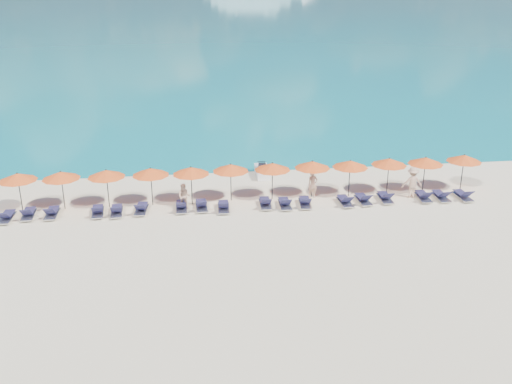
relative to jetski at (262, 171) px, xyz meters
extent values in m
plane|color=beige|center=(-1.19, -9.02, -0.33)|extent=(1400.00, 1400.00, 0.00)
ellipsoid|color=black|center=(-151.19, 550.98, -35.33)|extent=(162.00, 126.00, 85.50)
cube|color=white|center=(0.00, 0.02, -0.05)|extent=(0.89, 2.28, 0.52)
cube|color=black|center=(0.00, -0.17, 0.33)|extent=(0.49, 0.95, 0.33)
cylinder|color=black|center=(0.01, 0.59, 0.47)|extent=(0.52, 0.07, 0.06)
imported|color=tan|center=(2.41, -4.24, 0.50)|extent=(0.67, 0.51, 1.66)
imported|color=tan|center=(-5.14, -4.97, 0.40)|extent=(0.79, 0.57, 1.47)
imported|color=tan|center=(8.25, -4.92, 0.60)|extent=(1.25, 0.65, 1.87)
cylinder|color=black|center=(-14.15, -4.20, 0.77)|extent=(0.05, 0.05, 2.20)
cone|color=#EA541B|center=(-14.15, -4.20, 1.69)|extent=(2.10, 2.10, 0.42)
sphere|color=black|center=(-14.15, -4.20, 1.91)|extent=(0.08, 0.08, 0.08)
cylinder|color=black|center=(-11.85, -4.20, 0.77)|extent=(0.05, 0.05, 2.20)
cone|color=#EA541B|center=(-11.85, -4.20, 1.69)|extent=(2.10, 2.10, 0.42)
sphere|color=black|center=(-11.85, -4.20, 1.91)|extent=(0.08, 0.08, 0.08)
cylinder|color=black|center=(-9.39, -4.22, 0.77)|extent=(0.05, 0.05, 2.20)
cone|color=#EA541B|center=(-9.39, -4.22, 1.69)|extent=(2.10, 2.10, 0.42)
sphere|color=black|center=(-9.39, -4.22, 1.91)|extent=(0.08, 0.08, 0.08)
cylinder|color=black|center=(-6.95, -4.21, 0.77)|extent=(0.05, 0.05, 2.20)
cone|color=#EA541B|center=(-6.95, -4.21, 1.69)|extent=(2.10, 2.10, 0.42)
sphere|color=black|center=(-6.95, -4.21, 1.91)|extent=(0.08, 0.08, 0.08)
cylinder|color=black|center=(-4.69, -4.31, 0.77)|extent=(0.05, 0.05, 2.20)
cone|color=#EA541B|center=(-4.69, -4.31, 1.69)|extent=(2.10, 2.10, 0.42)
sphere|color=black|center=(-4.69, -4.31, 1.91)|extent=(0.08, 0.08, 0.08)
cylinder|color=black|center=(-2.41, -4.07, 0.77)|extent=(0.05, 0.05, 2.20)
cone|color=#EA541B|center=(-2.41, -4.07, 1.69)|extent=(2.10, 2.10, 0.42)
sphere|color=black|center=(-2.41, -4.07, 1.91)|extent=(0.08, 0.08, 0.08)
cylinder|color=black|center=(0.01, -4.15, 0.77)|extent=(0.05, 0.05, 2.20)
cone|color=#EA541B|center=(0.01, -4.15, 1.69)|extent=(2.10, 2.10, 0.42)
sphere|color=black|center=(0.01, -4.15, 1.91)|extent=(0.08, 0.08, 0.08)
cylinder|color=black|center=(2.38, -4.11, 0.77)|extent=(0.05, 0.05, 2.20)
cone|color=#EA541B|center=(2.38, -4.11, 1.69)|extent=(2.10, 2.10, 0.42)
sphere|color=black|center=(2.38, -4.11, 1.91)|extent=(0.08, 0.08, 0.08)
cylinder|color=black|center=(4.61, -4.26, 0.77)|extent=(0.05, 0.05, 2.20)
cone|color=#EA541B|center=(4.61, -4.26, 1.69)|extent=(2.10, 2.10, 0.42)
sphere|color=black|center=(4.61, -4.26, 1.91)|extent=(0.08, 0.08, 0.08)
cylinder|color=black|center=(7.02, -4.15, 0.77)|extent=(0.05, 0.05, 2.20)
cone|color=#EA541B|center=(7.02, -4.15, 1.69)|extent=(2.10, 2.10, 0.42)
sphere|color=black|center=(7.02, -4.15, 1.91)|extent=(0.08, 0.08, 0.08)
cylinder|color=black|center=(9.25, -4.23, 0.77)|extent=(0.05, 0.05, 2.20)
cone|color=#EA541B|center=(9.25, -4.23, 1.69)|extent=(2.10, 2.10, 0.42)
sphere|color=black|center=(9.25, -4.23, 1.91)|extent=(0.08, 0.08, 0.08)
cylinder|color=black|center=(11.76, -4.05, 0.77)|extent=(0.05, 0.05, 2.20)
cone|color=#EA541B|center=(11.76, -4.05, 1.69)|extent=(2.10, 2.10, 0.42)
sphere|color=black|center=(11.76, -4.05, 1.91)|extent=(0.08, 0.08, 0.08)
cube|color=silver|center=(-14.65, -5.46, -0.19)|extent=(0.66, 1.71, 0.06)
cube|color=#24234B|center=(-14.64, -5.21, -0.03)|extent=(0.57, 1.11, 0.04)
cube|color=#24234B|center=(-14.66, -6.01, 0.22)|extent=(0.56, 0.55, 0.43)
cube|color=silver|center=(-13.58, -5.19, -0.19)|extent=(0.73, 1.74, 0.06)
cube|color=#24234B|center=(-13.60, -4.94, -0.03)|extent=(0.62, 1.13, 0.04)
cube|color=#24234B|center=(-13.55, -5.74, 0.22)|extent=(0.58, 0.57, 0.43)
cube|color=silver|center=(-12.34, -5.21, -0.19)|extent=(0.62, 1.70, 0.06)
cube|color=#24234B|center=(-12.34, -4.96, -0.03)|extent=(0.55, 1.10, 0.04)
cube|color=#24234B|center=(-12.34, -5.76, 0.22)|extent=(0.55, 0.54, 0.43)
cube|color=silver|center=(-9.89, -5.32, -0.19)|extent=(0.77, 1.75, 0.06)
cube|color=#24234B|center=(-9.91, -5.07, -0.03)|extent=(0.65, 1.15, 0.04)
cube|color=#24234B|center=(-9.84, -5.87, 0.22)|extent=(0.60, 0.58, 0.43)
cube|color=silver|center=(-8.86, -5.38, -0.19)|extent=(0.72, 1.73, 0.06)
cube|color=#24234B|center=(-8.88, -5.14, -0.03)|extent=(0.62, 1.13, 0.04)
cube|color=#24234B|center=(-8.83, -5.93, 0.22)|extent=(0.58, 0.57, 0.43)
cube|color=silver|center=(-7.52, -5.24, -0.19)|extent=(0.76, 1.75, 0.06)
cube|color=#24234B|center=(-7.50, -4.99, -0.03)|extent=(0.64, 1.14, 0.04)
cube|color=#24234B|center=(-7.57, -5.78, 0.22)|extent=(0.59, 0.58, 0.43)
cube|color=silver|center=(-5.30, -5.21, -0.19)|extent=(0.63, 1.70, 0.06)
cube|color=#24234B|center=(-5.31, -4.96, -0.03)|extent=(0.55, 1.10, 0.04)
cube|color=#24234B|center=(-5.30, -5.76, 0.22)|extent=(0.55, 0.54, 0.43)
cube|color=silver|center=(-4.18, -5.18, -0.19)|extent=(0.66, 1.71, 0.06)
cube|color=#24234B|center=(-4.19, -4.93, -0.03)|extent=(0.58, 1.11, 0.04)
cube|color=#24234B|center=(-4.17, -5.73, 0.22)|extent=(0.56, 0.55, 0.43)
cube|color=silver|center=(-2.96, -5.54, -0.19)|extent=(0.70, 1.73, 0.06)
cube|color=#24234B|center=(-2.95, -5.29, -0.03)|extent=(0.60, 1.13, 0.04)
cube|color=#24234B|center=(-2.99, -6.09, 0.22)|extent=(0.58, 0.56, 0.43)
cube|color=silver|center=(-0.55, -5.28, -0.19)|extent=(0.68, 1.72, 0.06)
cube|color=#24234B|center=(-0.54, -5.03, -0.03)|extent=(0.59, 1.12, 0.04)
cube|color=#24234B|center=(-0.57, -5.83, 0.22)|extent=(0.57, 0.56, 0.43)
cube|color=silver|center=(0.54, -5.49, -0.19)|extent=(0.67, 1.72, 0.06)
cube|color=#24234B|center=(0.54, -5.24, -0.03)|extent=(0.58, 1.11, 0.04)
cube|color=#24234B|center=(0.52, -6.04, 0.22)|extent=(0.56, 0.55, 0.43)
cube|color=silver|center=(1.71, -5.48, -0.19)|extent=(0.79, 1.75, 0.06)
cube|color=#24234B|center=(1.74, -5.23, -0.03)|extent=(0.66, 1.15, 0.04)
cube|color=#24234B|center=(1.66, -6.02, 0.22)|extent=(0.60, 0.59, 0.43)
cube|color=silver|center=(4.04, -5.54, -0.19)|extent=(0.67, 1.72, 0.06)
cube|color=#24234B|center=(4.03, -5.29, -0.03)|extent=(0.58, 1.12, 0.04)
cube|color=#24234B|center=(4.06, -6.09, 0.22)|extent=(0.57, 0.55, 0.43)
cube|color=silver|center=(5.16, -5.41, -0.19)|extent=(0.67, 1.72, 0.06)
cube|color=#24234B|center=(5.15, -5.16, -0.03)|extent=(0.58, 1.11, 0.04)
cube|color=#24234B|center=(5.17, -5.96, 0.22)|extent=(0.56, 0.55, 0.43)
cube|color=silver|center=(6.52, -5.30, -0.19)|extent=(0.70, 1.73, 0.06)
cube|color=#24234B|center=(6.53, -5.05, -0.03)|extent=(0.60, 1.13, 0.04)
cube|color=#24234B|center=(6.49, -5.85, 0.22)|extent=(0.58, 0.56, 0.43)
cube|color=silver|center=(8.81, -5.41, -0.19)|extent=(0.76, 1.75, 0.06)
cube|color=#24234B|center=(8.83, -5.16, -0.03)|extent=(0.64, 1.14, 0.04)
cube|color=#24234B|center=(8.76, -5.96, 0.22)|extent=(0.59, 0.58, 0.43)
cube|color=silver|center=(9.87, -5.48, -0.19)|extent=(0.65, 1.71, 0.06)
cube|color=#24234B|center=(9.87, -5.23, -0.03)|extent=(0.57, 1.11, 0.04)
cube|color=#24234B|center=(9.86, -6.03, 0.22)|extent=(0.56, 0.55, 0.43)
cube|color=silver|center=(11.18, -5.57, -0.19)|extent=(0.64, 1.71, 0.06)
cube|color=#24234B|center=(11.18, -5.32, -0.03)|extent=(0.56, 1.11, 0.04)
cube|color=#24234B|center=(11.19, -6.12, 0.22)|extent=(0.56, 0.54, 0.43)
camera|label=1|loc=(-4.89, -35.09, 12.03)|focal=40.00mm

